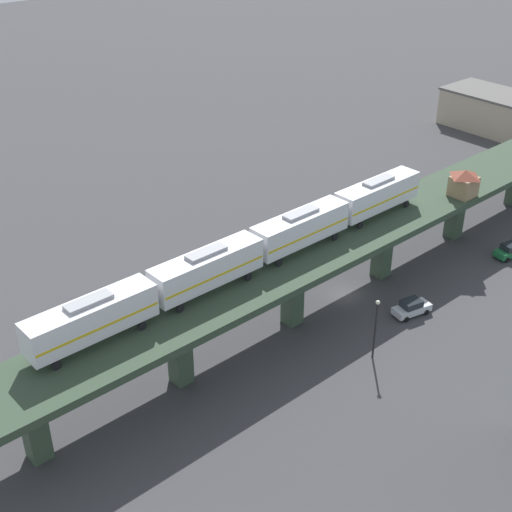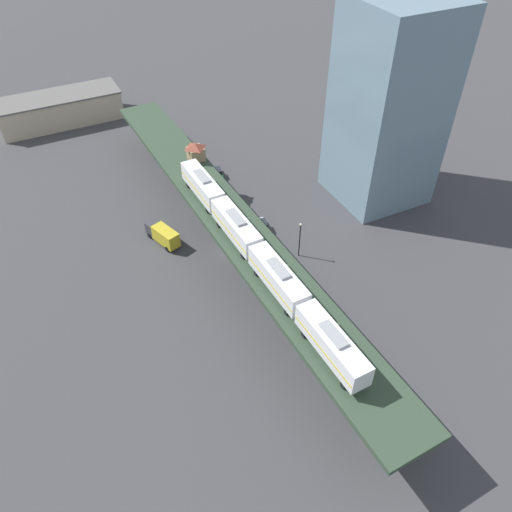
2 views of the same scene
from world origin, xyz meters
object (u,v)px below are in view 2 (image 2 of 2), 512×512
at_px(delivery_truck, 163,234).
at_px(office_tower, 389,107).
at_px(subway_train, 256,251).
at_px(street_lamp, 300,237).
at_px(street_car_silver, 262,226).
at_px(street_car_green, 217,173).
at_px(warehouse_building, 60,109).
at_px(signal_hut, 196,151).

xyz_separation_m(delivery_truck, office_tower, (42.62, -3.39, 16.24)).
height_order(subway_train, street_lamp, subway_train).
height_order(subway_train, street_car_silver, subway_train).
bearing_deg(office_tower, street_car_green, 144.11).
distance_m(street_car_green, delivery_truck, 22.71).
height_order(street_car_green, street_car_silver, same).
relative_size(street_car_green, office_tower, 0.13).
height_order(delivery_truck, warehouse_building, warehouse_building).
relative_size(subway_train, warehouse_building, 1.73).
distance_m(street_lamp, warehouse_building, 73.43).
bearing_deg(delivery_truck, subway_train, -66.83).
bearing_deg(street_car_green, delivery_truck, -137.37).
height_order(subway_train, street_car_green, subway_train).
bearing_deg(subway_train, office_tower, 25.65).
distance_m(subway_train, office_tower, 38.65).
relative_size(subway_train, street_car_silver, 10.71).
xyz_separation_m(street_car_green, street_lamp, (2.95, -28.95, 3.17)).
relative_size(street_car_silver, street_lamp, 0.67).
bearing_deg(warehouse_building, signal_hut, -66.61).
distance_m(street_car_green, office_tower, 36.26).
distance_m(subway_train, street_lamp, 14.21).
relative_size(warehouse_building, office_tower, 0.80).
height_order(street_car_green, delivery_truck, delivery_truck).
bearing_deg(delivery_truck, street_car_green, 42.63).
relative_size(street_car_silver, delivery_truck, 0.62).
distance_m(delivery_truck, warehouse_building, 55.14).
relative_size(delivery_truck, warehouse_building, 0.26).
xyz_separation_m(subway_train, street_car_green, (8.23, 35.15, -9.38)).
bearing_deg(office_tower, subway_train, -154.35).
xyz_separation_m(signal_hut, office_tower, (31.51, -14.61, 8.43)).
bearing_deg(delivery_truck, street_car_silver, -14.78).
relative_size(street_car_green, street_car_silver, 1.00).
bearing_deg(signal_hut, street_lamp, -71.00).
xyz_separation_m(subway_train, street_lamp, (11.18, 6.21, -6.21)).
bearing_deg(street_car_green, street_lamp, -84.18).
bearing_deg(office_tower, street_car_silver, -177.46).
bearing_deg(street_car_silver, signal_hut, 110.91).
distance_m(signal_hut, street_lamp, 26.79).
height_order(street_car_silver, warehouse_building, warehouse_building).
distance_m(subway_train, street_car_green, 37.30).
bearing_deg(subway_train, street_car_green, 76.83).
xyz_separation_m(signal_hut, street_car_silver, (6.01, -15.74, -8.63)).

